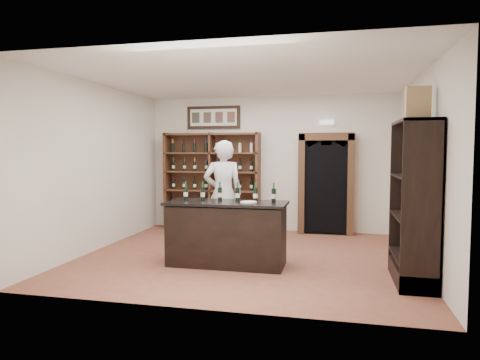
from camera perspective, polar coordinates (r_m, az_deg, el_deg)
name	(u,v)px	position (r m, az deg, el deg)	size (l,w,h in m)	color
floor	(247,256)	(7.39, 0.94, -10.13)	(5.50, 5.50, 0.00)	brown
ceiling	(247,78)	(7.26, 0.96, 13.48)	(5.50, 5.50, 0.00)	white
wall_back	(270,164)	(9.63, 3.98, 2.19)	(5.50, 0.04, 3.00)	silver
wall_left	(99,167)	(8.19, -18.26, 1.68)	(0.04, 5.00, 3.00)	silver
wall_right	(422,170)	(7.14, 23.11, 1.24)	(0.04, 5.00, 3.00)	silver
wine_shelf	(212,181)	(9.77, -3.73, -0.14)	(2.20, 0.38, 2.20)	#512D1B
framed_picture	(214,118)	(9.91, -3.55, 8.31)	(1.25, 0.04, 0.52)	black
arched_doorway	(326,181)	(9.37, 11.39, -0.15)	(1.17, 0.35, 2.17)	black
emergency_light	(327,122)	(9.46, 11.51, 7.54)	(0.30, 0.10, 0.10)	white
tasting_counter	(227,234)	(6.75, -1.78, -7.18)	(1.88, 0.78, 1.00)	black
counter_bottle_0	(186,193)	(7.00, -7.25, -1.74)	(0.07, 0.07, 0.30)	black
counter_bottle_1	(203,193)	(6.90, -5.00, -1.80)	(0.07, 0.07, 0.30)	black
counter_bottle_2	(220,194)	(6.82, -2.69, -1.86)	(0.07, 0.07, 0.30)	black
counter_bottle_3	(238,194)	(6.75, -0.34, -1.91)	(0.07, 0.07, 0.30)	black
counter_bottle_4	(255,195)	(6.69, 2.07, -1.97)	(0.07, 0.07, 0.30)	black
counter_bottle_5	(274,195)	(6.65, 4.51, -2.02)	(0.07, 0.07, 0.30)	black
side_cabinet	(416,228)	(6.29, 22.38, -5.90)	(0.48, 1.20, 2.20)	black
shopkeeper	(223,194)	(7.97, -2.27, -1.85)	(0.72, 0.47, 1.98)	silver
plate	(249,202)	(6.53, 1.16, -2.97)	(0.25, 0.25, 0.02)	silver
wine_crate	(418,103)	(6.25, 22.61, 9.40)	(0.32, 0.13, 0.45)	tan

